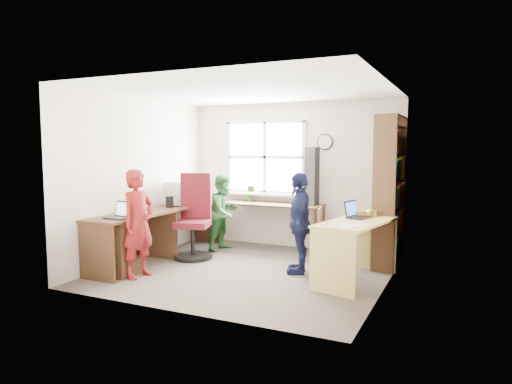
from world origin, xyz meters
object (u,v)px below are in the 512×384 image
Objects in this scene: crt_monitor at (179,193)px; potted_plant at (250,193)px; swivel_chair at (194,222)px; laptop_right at (356,214)px; person_red at (138,224)px; bookshelf at (390,194)px; person_navy at (300,223)px; right_desk at (356,238)px; cd_tower at (312,176)px; l_desk at (156,234)px; wooden_chair at (328,240)px; laptop_left at (120,214)px; person_green at (224,212)px.

potted_plant is at bearing 59.36° from crt_monitor.
swivel_chair is at bearing -18.40° from crt_monitor.
person_red is at bearing 129.91° from laptop_right.
person_navy is at bearing -135.79° from bookshelf.
laptop_right is 0.26× the size of person_red.
right_desk is 1.17m from bookshelf.
person_red is (-1.55, -2.32, -0.52)m from cd_tower.
person_red reaches higher than l_desk.
laptop_right is at bearing 25.96° from wooden_chair.
cd_tower is (1.49, 1.12, 0.66)m from swivel_chair.
wooden_chair is (-0.59, -1.03, -0.52)m from bookshelf.
person_navy is (1.74, -0.14, 0.12)m from swivel_chair.
laptop_right reaches higher than laptop_left.
right_desk is at bearing -23.39° from swivel_chair.
wooden_chair is (-0.37, 0.03, -0.07)m from right_desk.
person_navy is at bearing -107.09° from person_green.
cd_tower is at bearing -1.59° from potted_plant.
potted_plant reaches higher than right_desk.
l_desk is 2.20× the size of person_navy.
crt_monitor is 2.12m from cd_tower.
right_desk is 1.02× the size of person_red.
potted_plant is 2.41m from person_red.
cd_tower is (1.71, 1.76, 0.75)m from l_desk.
bookshelf is at bearing 119.31° from person_navy.
l_desk is 2.13× the size of person_red.
person_red is (-2.20, -1.00, 0.21)m from wooden_chair.
laptop_right reaches higher than l_desk.
cd_tower is (-0.95, 1.10, 0.40)m from laptop_right.
laptop_left is (-0.12, -0.58, 0.34)m from l_desk.
swivel_chair is 1.75m from person_navy.
laptop_left reaches higher than wooden_chair.
person_navy is at bearing 33.76° from laptop_left.
swivel_chair is 2.15m from wooden_chair.
potted_plant is (0.80, 0.93, -0.05)m from crt_monitor.
laptop_left is at bearing -77.36° from person_navy.
laptop_left is 0.24× the size of person_red.
wooden_chair is 0.50m from laptop_right.
person_green is at bearing 88.55° from laptop_right.
l_desk is 2.76m from right_desk.
person_green is at bearing -149.25° from cd_tower.
crt_monitor is at bearing -169.16° from bookshelf.
right_desk is 3.03m from laptop_left.
swivel_chair is (-2.73, -0.83, -0.46)m from bookshelf.
laptop_right is (2.44, 0.02, 0.27)m from swivel_chair.
wooden_chair is at bearing -52.76° from cd_tower.
person_red is at bearing -147.95° from right_desk.
laptop_right is 0.40× the size of cd_tower.
right_desk is at bearing 25.43° from laptop_left.
cd_tower reaches higher than right_desk.
wooden_chair is 1.64m from cd_tower.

